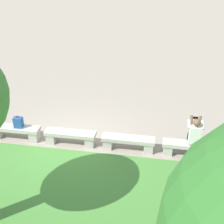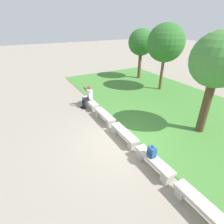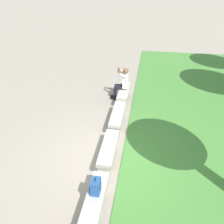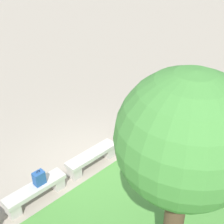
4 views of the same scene
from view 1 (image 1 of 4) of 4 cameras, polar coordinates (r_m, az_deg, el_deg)
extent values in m
plane|color=gray|center=(10.34, -7.53, -5.74)|extent=(80.00, 80.00, 0.00)
cube|color=#B7B2A8|center=(9.79, 14.07, -5.86)|extent=(1.66, 0.40, 0.12)
cube|color=#B7B2A8|center=(10.00, 17.63, -7.18)|extent=(0.28, 0.34, 0.33)
cube|color=#B7B2A8|center=(9.87, 10.16, -6.65)|extent=(0.28, 0.34, 0.33)
cube|color=#B7B2A8|center=(9.78, 3.00, -4.96)|extent=(1.66, 0.40, 0.12)
cube|color=#B7B2A8|center=(9.87, 6.73, -6.37)|extent=(0.28, 0.34, 0.33)
cube|color=#B7B2A8|center=(9.98, -0.74, -5.69)|extent=(0.28, 0.34, 0.33)
cube|color=#B7B2A8|center=(10.12, -7.67, -3.92)|extent=(1.66, 0.40, 0.12)
cube|color=#B7B2A8|center=(10.09, -4.05, -5.35)|extent=(0.28, 0.34, 0.33)
cube|color=#B7B2A8|center=(10.44, -11.01, -4.59)|extent=(0.28, 0.34, 0.33)
cube|color=#B7B2A8|center=(10.79, -17.31, -2.85)|extent=(1.66, 0.40, 0.12)
cube|color=#B7B2A8|center=(10.64, -14.00, -4.24)|extent=(0.28, 0.34, 0.33)
cube|color=black|center=(10.38, 14.66, -6.15)|extent=(0.11, 0.24, 0.06)
cylinder|color=black|center=(10.21, 14.85, -5.41)|extent=(0.11, 0.11, 0.42)
cube|color=black|center=(10.35, 13.57, -6.11)|extent=(0.11, 0.24, 0.06)
cylinder|color=black|center=(10.18, 13.74, -5.36)|extent=(0.11, 0.11, 0.42)
cube|color=black|center=(9.89, 14.59, -4.70)|extent=(0.32, 0.44, 0.12)
cube|color=silver|center=(9.55, 14.94, -4.06)|extent=(0.35, 0.24, 0.56)
sphere|color=brown|center=(9.34, 15.26, -1.89)|extent=(0.22, 0.22, 0.22)
cylinder|color=silver|center=(9.52, 16.22, -2.32)|extent=(0.11, 0.31, 0.21)
cylinder|color=brown|center=(9.59, 15.80, -1.46)|extent=(0.09, 0.19, 0.27)
cylinder|color=silver|center=(9.46, 13.96, -2.20)|extent=(0.11, 0.31, 0.21)
cylinder|color=brown|center=(9.55, 14.32, -1.38)|extent=(0.11, 0.19, 0.27)
cube|color=black|center=(9.60, 15.05, -1.03)|extent=(0.15, 0.02, 0.08)
cube|color=#234C8C|center=(10.60, -16.76, -1.84)|extent=(0.28, 0.20, 0.36)
cube|color=navy|center=(10.72, -16.46, -1.88)|extent=(0.20, 0.06, 0.16)
torus|color=black|center=(10.50, -16.91, -0.90)|extent=(0.10, 0.02, 0.10)
camera|label=2|loc=(14.05, -26.47, 21.14)|focal=28.00mm
camera|label=3|loc=(11.16, -42.81, 17.15)|focal=42.00mm
camera|label=4|loc=(7.81, -63.55, 14.94)|focal=50.00mm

